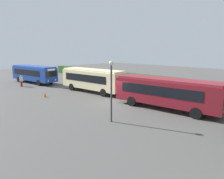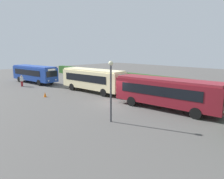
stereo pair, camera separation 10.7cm
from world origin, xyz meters
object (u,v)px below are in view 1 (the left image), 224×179
object	(u,v)px
bus_blue	(34,73)
bus_maroon	(166,92)
person_center	(21,81)
lamppost	(111,84)
bus_cream	(93,79)
traffic_cone	(45,95)
person_left	(43,76)

from	to	relation	value
bus_blue	bus_maroon	bearing A→B (deg)	-2.80
person_center	lamppost	bearing A→B (deg)	-164.86
bus_cream	person_center	distance (m)	12.58
bus_cream	lamppost	distance (m)	12.33
bus_blue	traffic_cone	xyz separation A→B (m)	(11.63, -3.70, -1.44)
bus_maroon	person_center	distance (m)	23.47
person_center	bus_cream	bearing A→B (deg)	-136.53
bus_cream	lamppost	bearing A→B (deg)	-37.50
bus_cream	person_left	bearing A→B (deg)	174.08
lamppost	bus_cream	bearing A→B (deg)	148.50
bus_cream	bus_maroon	size ratio (longest dim) A/B	0.96
bus_blue	person_left	distance (m)	3.31
traffic_cone	bus_blue	bearing A→B (deg)	162.34
bus_maroon	person_left	xyz separation A→B (m)	(-26.77, 0.06, -0.85)
traffic_cone	lamppost	distance (m)	12.40
person_left	person_center	bearing A→B (deg)	64.41
bus_maroon	person_left	bearing A→B (deg)	172.87
bus_maroon	person_center	bearing A→B (deg)	-173.68
person_left	bus_cream	bearing A→B (deg)	118.71
bus_cream	lamppost	size ratio (longest dim) A/B	2.09
traffic_cone	lamppost	xyz separation A→B (m)	(12.07, -0.17, 2.81)
bus_blue	bus_maroon	size ratio (longest dim) A/B	0.97
bus_blue	person_left	bearing A→B (deg)	119.82
bus_maroon	traffic_cone	world-z (taller)	bus_maroon
bus_cream	person_left	size ratio (longest dim) A/B	5.97
bus_cream	person_center	world-z (taller)	bus_cream
person_center	lamppost	world-z (taller)	lamppost
bus_blue	person_center	distance (m)	3.63
bus_maroon	person_center	size ratio (longest dim) A/B	6.02
person_left	person_center	distance (m)	6.74
bus_maroon	lamppost	world-z (taller)	lamppost
person_left	traffic_cone	world-z (taller)	person_left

